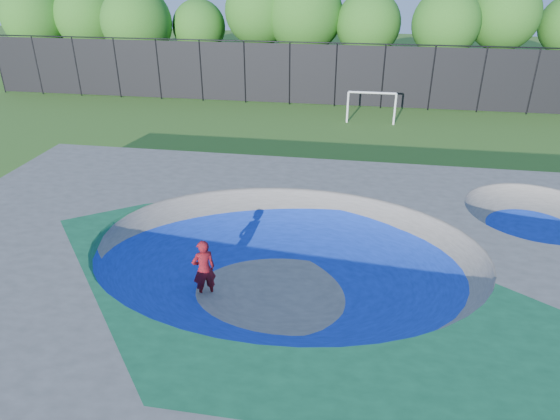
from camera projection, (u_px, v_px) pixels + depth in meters
The scene contains 7 objects.
ground at pixel (286, 291), 14.41m from camera, with size 120.00×120.00×0.00m, color #36631B.
skate_deck at pixel (286, 269), 14.07m from camera, with size 22.00×14.00×1.50m, color gray.
skater at pixel (204, 269), 13.81m from camera, with size 0.66×0.43×1.81m, color red.
skateboard at pixel (206, 295), 14.20m from camera, with size 0.78×0.22×0.05m, color black.
soccer_goal at pixel (372, 102), 28.86m from camera, with size 2.84×0.12×1.87m.
fence at pixel (336, 74), 32.03m from camera, with size 48.09×0.09×4.04m.
treeline at pixel (311, 19), 35.91m from camera, with size 54.02×7.23×7.90m.
Camera 1 is at (1.77, -11.72, 8.52)m, focal length 32.00 mm.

